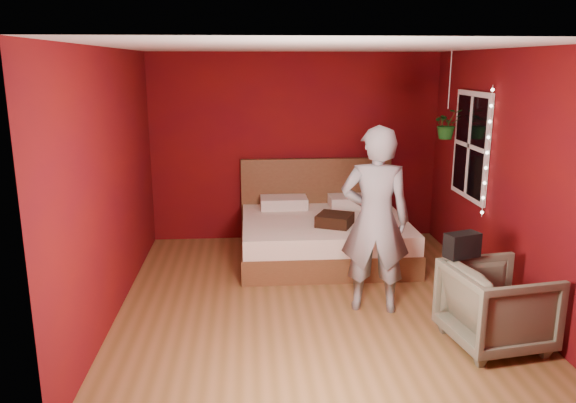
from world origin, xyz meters
The scene contains 10 objects.
floor centered at (0.00, 0.00, 0.00)m, with size 4.50×4.50×0.00m, color olive.
room_walls centered at (0.00, 0.00, 1.68)m, with size 4.04×4.54×2.62m.
window centered at (1.97, 0.90, 1.50)m, with size 0.05×0.97×1.27m.
fairy_lights centered at (1.94, 0.37, 1.50)m, with size 0.04×0.04×1.45m.
bed centered at (0.29, 1.40, 0.30)m, with size 2.10×1.79×1.16m.
person centered at (0.58, -0.25, 0.94)m, with size 0.69×0.45×1.88m, color gray.
armchair centered at (1.50, -1.08, 0.37)m, with size 0.79×0.82×0.74m, color #686852.
handbag centered at (1.25, -0.82, 0.85)m, with size 0.31×0.16×0.22m, color black.
throw_pillow centered at (0.38, 1.00, 0.60)m, with size 0.40×0.40×0.14m, color black.
hanging_plant centered at (1.76, 1.18, 1.73)m, with size 0.36×0.32×1.05m.
Camera 1 is at (-0.68, -5.51, 2.45)m, focal length 35.00 mm.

